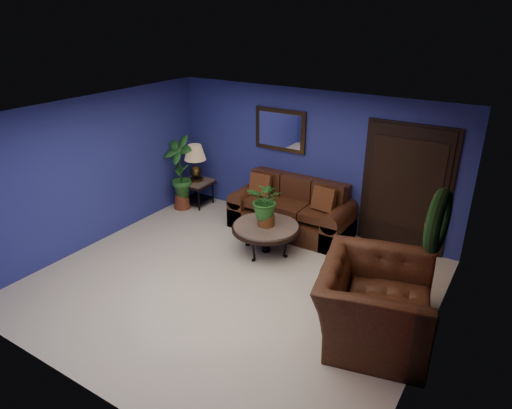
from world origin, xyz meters
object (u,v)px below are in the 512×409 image
Objects in this scene: coffee_table at (266,228)px; armchair at (375,303)px; sofa at (293,213)px; end_table at (197,186)px; side_chair at (328,209)px; table_lamp at (195,159)px.

coffee_table is 2.50m from armchair.
sofa is at bearing 33.60° from armchair.
sofa is at bearing 0.83° from end_table.
side_chair is at bearing 3.55° from sofa.
end_table is at bearing 135.00° from table_lamp.
table_lamp is at bearing 51.90° from armchair.
table_lamp reaches higher than armchair.
end_table is 0.59× the size of side_chair.
sofa is 0.98m from coffee_table.
sofa is at bearing -176.22° from side_chair.
sofa is 3.76× the size of end_table.
table_lamp is at bearing 157.17° from coffee_table.
side_chair reaches higher than armchair.
armchair is (2.22, -1.14, 0.06)m from coffee_table.
table_lamp is 4.94m from armchair.
side_chair is (0.66, 0.04, 0.24)m from sofa.
coffee_table is at bearing -89.31° from sofa.
table_lamp reaches higher than coffee_table.
side_chair is at bearing 1.45° from table_lamp.
coffee_table is at bearing -122.34° from side_chair.
end_table is at bearing 51.90° from armchair.
end_table is 4.91m from armchair.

